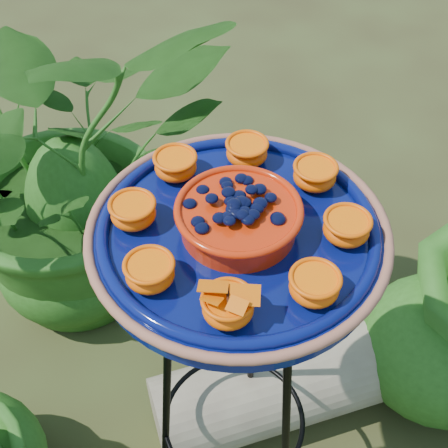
{
  "coord_description": "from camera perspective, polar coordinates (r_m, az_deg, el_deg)",
  "views": [
    {
      "loc": [
        0.17,
        -0.55,
        1.57
      ],
      "look_at": [
        -0.03,
        0.04,
        0.92
      ],
      "focal_mm": 50.0,
      "sensor_mm": 36.0,
      "label": 1
    }
  ],
  "objects": [
    {
      "name": "driftwood_log",
      "position": [
        1.68,
        5.44,
        -14.51
      ],
      "size": [
        0.67,
        0.58,
        0.22
      ],
      "primitive_type": "cylinder",
      "rotation": [
        0.0,
        1.57,
        0.64
      ],
      "color": "gray",
      "rests_on": "ground"
    },
    {
      "name": "tripod_stand",
      "position": [
        1.22,
        1.01,
        -12.74
      ],
      "size": [
        0.33,
        0.34,
        0.86
      ],
      "rotation": [
        0.0,
        0.0,
        0.05
      ],
      "color": "black",
      "rests_on": "ground"
    },
    {
      "name": "feeder_dish",
      "position": [
        0.92,
        1.31,
        -0.6
      ],
      "size": [
        0.46,
        0.46,
        0.1
      ],
      "rotation": [
        0.0,
        0.0,
        0.05
      ],
      "color": "#060F50",
      "rests_on": "tripod_stand"
    },
    {
      "name": "shrub_back_left",
      "position": [
        1.73,
        -14.27,
        5.67
      ],
      "size": [
        1.14,
        1.14,
        0.96
      ],
      "primitive_type": "imported",
      "rotation": [
        0.0,
        0.0,
        0.79
      ],
      "color": "#224F15",
      "rests_on": "ground"
    }
  ]
}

